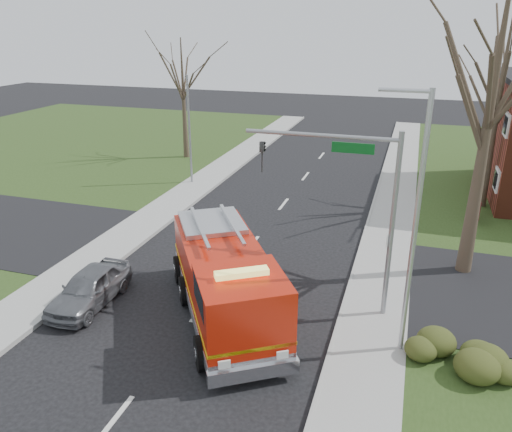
% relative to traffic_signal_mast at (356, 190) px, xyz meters
% --- Properties ---
extents(ground, '(120.00, 120.00, 0.00)m').
position_rel_traffic_signal_mast_xyz_m(ground, '(-5.21, -1.50, -4.71)').
color(ground, black).
rests_on(ground, ground).
extents(sidewalk_right, '(2.40, 80.00, 0.15)m').
position_rel_traffic_signal_mast_xyz_m(sidewalk_right, '(0.99, -1.50, -4.63)').
color(sidewalk_right, gray).
rests_on(sidewalk_right, ground).
extents(sidewalk_left, '(2.40, 80.00, 0.15)m').
position_rel_traffic_signal_mast_xyz_m(sidewalk_left, '(-11.41, -1.50, -4.63)').
color(sidewalk_left, gray).
rests_on(sidewalk_left, ground).
extents(health_center_sign, '(0.12, 2.00, 1.40)m').
position_rel_traffic_signal_mast_xyz_m(health_center_sign, '(5.29, 11.00, -3.83)').
color(health_center_sign, '#420F11').
rests_on(health_center_sign, ground).
extents(hedge_corner, '(2.80, 2.00, 0.90)m').
position_rel_traffic_signal_mast_xyz_m(hedge_corner, '(3.79, -2.50, -4.13)').
color(hedge_corner, '#323B15').
rests_on(hedge_corner, lawn_right).
extents(bare_tree_near, '(6.00, 6.00, 12.00)m').
position_rel_traffic_signal_mast_xyz_m(bare_tree_near, '(4.29, 4.50, 2.71)').
color(bare_tree_near, '#3B2C22').
rests_on(bare_tree_near, ground).
extents(bare_tree_far, '(5.25, 5.25, 10.50)m').
position_rel_traffic_signal_mast_xyz_m(bare_tree_far, '(5.79, 13.50, 1.78)').
color(bare_tree_far, '#3B2C22').
rests_on(bare_tree_far, ground).
extents(bare_tree_left, '(4.50, 4.50, 9.00)m').
position_rel_traffic_signal_mast_xyz_m(bare_tree_left, '(-15.21, 18.50, 0.86)').
color(bare_tree_left, '#3B2C22').
rests_on(bare_tree_left, ground).
extents(traffic_signal_mast, '(5.29, 0.18, 6.80)m').
position_rel_traffic_signal_mast_xyz_m(traffic_signal_mast, '(0.00, 0.00, 0.00)').
color(traffic_signal_mast, gray).
rests_on(traffic_signal_mast, ground).
extents(streetlight_pole, '(1.48, 0.16, 8.40)m').
position_rel_traffic_signal_mast_xyz_m(streetlight_pole, '(1.93, -2.00, -0.16)').
color(streetlight_pole, '#B7BABF').
rests_on(streetlight_pole, ground).
extents(utility_pole_far, '(0.14, 0.14, 7.00)m').
position_rel_traffic_signal_mast_xyz_m(utility_pole_far, '(-12.01, 12.50, -1.21)').
color(utility_pole_far, gray).
rests_on(utility_pole_far, ground).
extents(fire_engine, '(6.50, 8.08, 3.18)m').
position_rel_traffic_signal_mast_xyz_m(fire_engine, '(-4.09, -1.84, -3.27)').
color(fire_engine, '#BA1B08').
rests_on(fire_engine, ground).
extents(parked_car_maroon, '(1.73, 4.10, 1.38)m').
position_rel_traffic_signal_mast_xyz_m(parked_car_maroon, '(-9.35, -2.50, -4.02)').
color(parked_car_maroon, slate).
rests_on(parked_car_maroon, ground).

